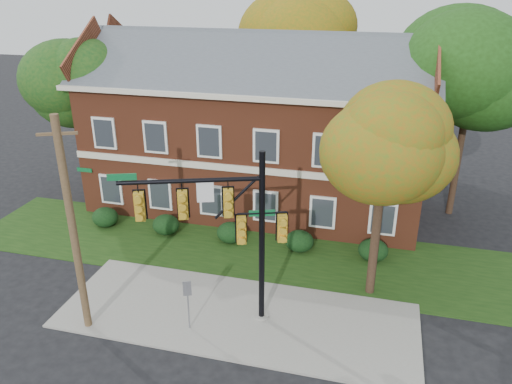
% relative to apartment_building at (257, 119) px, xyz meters
% --- Properties ---
extents(ground, '(120.00, 120.00, 0.00)m').
position_rel_apartment_building_xyz_m(ground, '(2.00, -11.95, -4.99)').
color(ground, black).
rests_on(ground, ground).
extents(sidewalk, '(14.00, 5.00, 0.08)m').
position_rel_apartment_building_xyz_m(sidewalk, '(2.00, -10.95, -4.95)').
color(sidewalk, gray).
rests_on(sidewalk, ground).
extents(grass_strip, '(30.00, 6.00, 0.04)m').
position_rel_apartment_building_xyz_m(grass_strip, '(2.00, -5.95, -4.97)').
color(grass_strip, '#193811').
rests_on(grass_strip, ground).
extents(apartment_building, '(18.80, 8.80, 9.74)m').
position_rel_apartment_building_xyz_m(apartment_building, '(0.00, 0.00, 0.00)').
color(apartment_building, brown).
rests_on(apartment_building, ground).
extents(hedge_far_left, '(1.40, 1.26, 1.05)m').
position_rel_apartment_building_xyz_m(hedge_far_left, '(-7.00, -5.25, -4.46)').
color(hedge_far_left, black).
rests_on(hedge_far_left, ground).
extents(hedge_left, '(1.40, 1.26, 1.05)m').
position_rel_apartment_building_xyz_m(hedge_left, '(-3.50, -5.25, -4.46)').
color(hedge_left, black).
rests_on(hedge_left, ground).
extents(hedge_center, '(1.40, 1.26, 1.05)m').
position_rel_apartment_building_xyz_m(hedge_center, '(0.00, -5.25, -4.46)').
color(hedge_center, black).
rests_on(hedge_center, ground).
extents(hedge_right, '(1.40, 1.26, 1.05)m').
position_rel_apartment_building_xyz_m(hedge_right, '(3.50, -5.25, -4.46)').
color(hedge_right, black).
rests_on(hedge_right, ground).
extents(hedge_far_right, '(1.40, 1.26, 1.05)m').
position_rel_apartment_building_xyz_m(hedge_far_right, '(7.00, -5.25, -4.46)').
color(hedge_far_right, black).
rests_on(hedge_far_right, ground).
extents(tree_near_right, '(4.50, 4.25, 8.58)m').
position_rel_apartment_building_xyz_m(tree_near_right, '(7.22, -8.09, 1.68)').
color(tree_near_right, black).
rests_on(tree_near_right, ground).
extents(tree_left_rear, '(5.40, 5.10, 8.88)m').
position_rel_apartment_building_xyz_m(tree_left_rear, '(-9.73, -1.12, 1.69)').
color(tree_left_rear, black).
rests_on(tree_left_rear, ground).
extents(tree_right_rear, '(6.30, 5.95, 10.62)m').
position_rel_apartment_building_xyz_m(tree_right_rear, '(11.31, 0.86, 3.13)').
color(tree_right_rear, black).
rests_on(tree_right_rear, ground).
extents(tree_far_rear, '(6.84, 6.46, 11.52)m').
position_rel_apartment_building_xyz_m(tree_far_rear, '(1.34, 7.84, 3.86)').
color(tree_far_rear, black).
rests_on(tree_far_rear, ground).
extents(traffic_signal, '(5.89, 2.24, 6.92)m').
position_rel_apartment_building_xyz_m(traffic_signal, '(1.81, -11.26, -0.69)').
color(traffic_signal, gray).
rests_on(traffic_signal, ground).
extents(utility_pole, '(1.22, 0.61, 8.32)m').
position_rel_apartment_building_xyz_m(utility_pole, '(-3.33, -12.95, -0.77)').
color(utility_pole, brown).
rests_on(utility_pole, ground).
extents(sign_post, '(0.30, 0.16, 2.16)m').
position_rel_apartment_building_xyz_m(sign_post, '(0.50, -12.16, -3.52)').
color(sign_post, slate).
rests_on(sign_post, ground).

